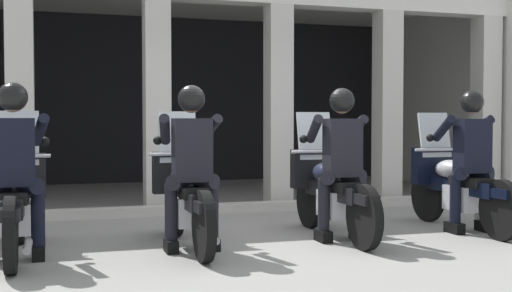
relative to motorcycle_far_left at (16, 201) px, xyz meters
The scene contains 11 objects.
ground_plane 3.96m from the motorcycle_far_left, 52.56° to the left, with size 80.00×80.00×0.00m, color gray.
station_building 6.02m from the motorcycle_far_left, 63.17° to the left, with size 10.05×4.97×3.54m.
kerb_strip 3.42m from the motorcycle_far_left, 39.80° to the left, with size 9.55×0.24×0.12m, color #B7B5AD.
motorcycle_far_left is the anchor object (origin of this frame).
police_officer_far_left 0.52m from the motorcycle_far_left, 90.26° to the right, with size 0.63×0.61×1.58m.
motorcycle_center_left 1.59m from the motorcycle_far_left, ahead, with size 0.62×2.04×1.35m.
police_officer_center_left 1.68m from the motorcycle_far_left, 11.12° to the right, with size 0.63×0.61×1.58m.
motorcycle_center_right 3.19m from the motorcycle_far_left, ahead, with size 0.62×2.04×1.35m.
police_officer_center_right 3.22m from the motorcycle_far_left, ahead, with size 0.63×0.61×1.58m.
motorcycle_far_right 4.78m from the motorcycle_far_left, ahead, with size 0.62×2.04×1.35m.
police_officer_far_right 4.80m from the motorcycle_far_left, ahead, with size 0.63×0.61×1.58m.
Camera 1 is at (-2.04, -6.54, 1.24)m, focal length 45.85 mm.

